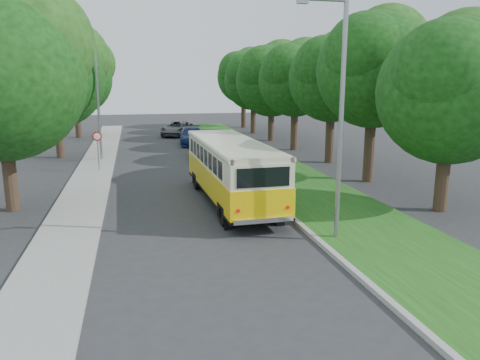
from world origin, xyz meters
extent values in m
plane|color=#2C2C2F|center=(0.00, 0.00, 0.00)|extent=(120.00, 120.00, 0.00)
cube|color=gray|center=(3.60, 5.00, 0.07)|extent=(0.20, 70.00, 0.15)
cube|color=#1F4813|center=(5.95, 5.00, 0.07)|extent=(4.50, 70.00, 0.13)
cube|color=gray|center=(-4.80, 5.00, 0.06)|extent=(2.20, 70.00, 0.12)
cylinder|color=#332319|center=(10.15, 0.00, 1.67)|extent=(0.56, 0.56, 3.35)
sphere|color=#0E340B|center=(10.15, 0.00, 4.95)|extent=(5.85, 5.85, 5.85)
sphere|color=#0E340B|center=(11.18, 0.58, 6.12)|extent=(4.38, 4.38, 4.38)
sphere|color=#0E340B|center=(9.28, -0.73, 5.68)|extent=(4.09, 4.09, 4.09)
cylinder|color=#332319|center=(9.96, 6.00, 2.13)|extent=(0.56, 0.56, 4.26)
sphere|color=#0E340B|center=(9.96, 6.00, 5.91)|extent=(5.98, 5.98, 5.98)
sphere|color=#0E340B|center=(11.01, 6.60, 7.10)|extent=(4.49, 4.49, 4.49)
sphere|color=#0E340B|center=(9.06, 5.25, 6.65)|extent=(4.19, 4.19, 4.19)
cylinder|color=#332319|center=(10.28, 12.00, 1.98)|extent=(0.56, 0.56, 3.95)
sphere|color=#0E340B|center=(10.28, 12.00, 5.49)|extent=(5.61, 5.61, 5.61)
sphere|color=#0E340B|center=(11.26, 12.56, 6.62)|extent=(4.21, 4.21, 4.21)
sphere|color=#0E340B|center=(9.44, 11.30, 6.20)|extent=(3.92, 3.92, 3.92)
cylinder|color=#332319|center=(9.90, 18.00, 1.93)|extent=(0.56, 0.56, 3.86)
sphere|color=#0E340B|center=(9.90, 18.00, 5.41)|extent=(5.64, 5.64, 5.64)
sphere|color=#0E340B|center=(10.89, 18.56, 6.54)|extent=(4.23, 4.23, 4.23)
sphere|color=#0E340B|center=(9.05, 17.30, 6.12)|extent=(3.95, 3.95, 3.95)
cylinder|color=#332319|center=(9.80, 24.00, 1.79)|extent=(0.56, 0.56, 3.58)
sphere|color=#0E340B|center=(9.80, 24.00, 5.33)|extent=(6.36, 6.36, 6.36)
sphere|color=#0E340B|center=(10.91, 24.64, 6.60)|extent=(4.77, 4.77, 4.77)
sphere|color=#0E340B|center=(8.84, 23.21, 6.12)|extent=(4.45, 4.45, 4.45)
cylinder|color=#332319|center=(9.67, 30.00, 1.84)|extent=(0.56, 0.56, 3.68)
sphere|color=#0E340B|center=(9.67, 30.00, 5.31)|extent=(5.91, 5.91, 5.91)
sphere|color=#0E340B|center=(10.70, 30.59, 6.49)|extent=(4.43, 4.43, 4.43)
sphere|color=#0E340B|center=(8.78, 29.26, 6.05)|extent=(4.14, 4.14, 4.14)
cylinder|color=#332319|center=(10.05, 36.00, 2.02)|extent=(0.56, 0.56, 4.05)
sphere|color=#0E340B|center=(10.05, 36.00, 5.69)|extent=(5.97, 5.97, 5.97)
sphere|color=#0E340B|center=(11.09, 36.60, 6.88)|extent=(4.48, 4.48, 4.48)
sphere|color=#0E340B|center=(9.15, 35.25, 6.43)|extent=(4.18, 4.18, 4.18)
cylinder|color=#332319|center=(-7.50, 4.00, 1.84)|extent=(0.56, 0.56, 3.68)
sphere|color=#0E340B|center=(-6.31, 4.68, 6.91)|extent=(5.10, 5.10, 5.10)
cylinder|color=#332319|center=(-7.50, 18.00, 1.84)|extent=(0.56, 0.56, 3.68)
sphere|color=#0E340B|center=(-7.50, 18.00, 5.55)|extent=(6.80, 6.80, 6.80)
sphere|color=#0E340B|center=(-6.31, 18.68, 6.91)|extent=(5.10, 5.10, 5.10)
sphere|color=#0E340B|center=(-8.52, 17.15, 6.40)|extent=(4.76, 4.76, 4.76)
cylinder|color=#332319|center=(-7.50, 30.00, 1.84)|extent=(0.56, 0.56, 3.68)
sphere|color=#0E340B|center=(-7.50, 30.00, 5.55)|extent=(6.80, 6.80, 6.80)
sphere|color=#0E340B|center=(-6.31, 30.68, 6.91)|extent=(5.10, 5.10, 5.10)
sphere|color=#0E340B|center=(-8.52, 29.15, 6.40)|extent=(4.76, 4.76, 4.76)
cylinder|color=gray|center=(4.30, -2.50, 4.00)|extent=(0.16, 0.16, 8.00)
cylinder|color=gray|center=(3.60, -2.50, 7.85)|extent=(1.40, 0.10, 0.10)
cube|color=gray|center=(2.85, -2.50, 7.78)|extent=(0.35, 0.16, 0.14)
cylinder|color=gray|center=(-4.60, 16.00, 3.75)|extent=(0.16, 0.16, 7.50)
cylinder|color=gray|center=(-5.30, 16.00, 7.35)|extent=(1.40, 0.10, 0.10)
cube|color=gray|center=(-6.05, 16.00, 7.28)|extent=(0.35, 0.16, 0.14)
cylinder|color=gray|center=(-4.50, 12.00, 1.25)|extent=(0.06, 0.06, 2.50)
cone|color=red|center=(-4.50, 11.96, 2.15)|extent=(0.56, 0.02, 0.56)
cone|color=white|center=(-4.50, 11.94, 2.15)|extent=(0.40, 0.02, 0.40)
imported|color=silver|center=(3.00, 9.34, 0.70)|extent=(2.29, 4.31, 1.40)
imported|color=silver|center=(2.17, 16.12, 0.68)|extent=(1.88, 4.25, 1.36)
imported|color=navy|center=(2.45, 22.86, 0.73)|extent=(2.47, 5.19, 1.46)
imported|color=#4F5256|center=(1.81, 29.53, 0.71)|extent=(4.01, 5.64, 1.43)
camera|label=1|loc=(-2.34, -16.77, 5.45)|focal=35.00mm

